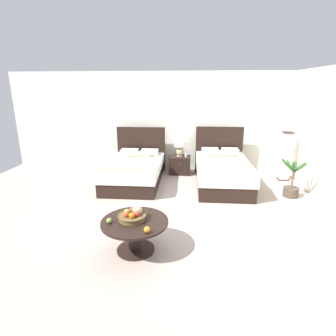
{
  "coord_description": "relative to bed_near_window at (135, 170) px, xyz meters",
  "views": [
    {
      "loc": [
        0.39,
        -4.67,
        2.27
      ],
      "look_at": [
        -0.12,
        0.45,
        0.72
      ],
      "focal_mm": 29.34,
      "sensor_mm": 36.0,
      "label": 1
    }
  ],
  "objects": [
    {
      "name": "floor_lamp_corner",
      "position": [
        3.66,
        0.52,
        0.31
      ],
      "size": [
        0.24,
        0.24,
        1.21
      ],
      "color": "#342128",
      "rests_on": "ground"
    },
    {
      "name": "coffee_table",
      "position": [
        0.64,
        -2.89,
        0.05
      ],
      "size": [
        0.94,
        0.94,
        0.47
      ],
      "color": "black",
      "rests_on": "ground"
    },
    {
      "name": "nightstand",
      "position": [
        1.05,
        0.77,
        -0.06
      ],
      "size": [
        0.55,
        0.45,
        0.47
      ],
      "color": "black",
      "rests_on": "ground"
    },
    {
      "name": "vase",
      "position": [
        1.21,
        0.73,
        0.26
      ],
      "size": [
        0.07,
        0.07,
        0.16
      ],
      "color": "#AEB7C6",
      "rests_on": "nightstand"
    },
    {
      "name": "wall_back",
      "position": [
        1.05,
        1.29,
        1.02
      ],
      "size": [
        9.58,
        0.12,
        2.64
      ],
      "primitive_type": "cube",
      "color": "white",
      "rests_on": "ground"
    },
    {
      "name": "ground_plane",
      "position": [
        1.05,
        -1.59,
        -0.31
      ],
      "size": [
        9.58,
        9.38,
        0.02
      ],
      "primitive_type": "cube",
      "color": "#AB9A8D"
    },
    {
      "name": "bed_near_window",
      "position": [
        0.0,
        0.0,
        0.0
      ],
      "size": [
        1.34,
        2.16,
        1.2
      ],
      "color": "black",
      "rests_on": "ground"
    },
    {
      "name": "potted_palm",
      "position": [
        3.5,
        -0.6,
        -0.04
      ],
      "size": [
        0.56,
        0.58,
        0.86
      ],
      "color": "#463C30",
      "rests_on": "ground"
    },
    {
      "name": "fruit_bowl",
      "position": [
        0.6,
        -2.85,
        0.23
      ],
      "size": [
        0.4,
        0.4,
        0.19
      ],
      "color": "brown",
      "rests_on": "coffee_table"
    },
    {
      "name": "loose_apple",
      "position": [
        0.31,
        -3.0,
        0.21
      ],
      "size": [
        0.07,
        0.07,
        0.07
      ],
      "color": "#81AA4C",
      "rests_on": "coffee_table"
    },
    {
      "name": "loose_orange",
      "position": [
        0.86,
        -3.19,
        0.21
      ],
      "size": [
        0.08,
        0.08,
        0.08
      ],
      "color": "orange",
      "rests_on": "coffee_table"
    },
    {
      "name": "bed_near_corner",
      "position": [
        2.09,
        -0.01,
        0.04
      ],
      "size": [
        1.26,
        2.15,
        1.24
      ],
      "color": "black",
      "rests_on": "ground"
    },
    {
      "name": "table_lamp",
      "position": [
        1.05,
        0.79,
        0.43
      ],
      "size": [
        0.31,
        0.31,
        0.42
      ],
      "color": "tan",
      "rests_on": "nightstand"
    }
  ]
}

